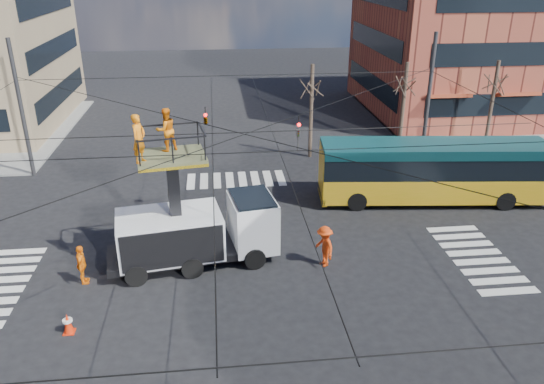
{
  "coord_description": "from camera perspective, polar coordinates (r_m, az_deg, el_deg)",
  "views": [
    {
      "loc": [
        -1.04,
        -18.83,
        11.8
      ],
      "look_at": [
        1.29,
        2.46,
        2.43
      ],
      "focal_mm": 35.0,
      "sensor_mm": 36.0,
      "label": 1
    }
  ],
  "objects": [
    {
      "name": "sidewalk_ne",
      "position": [
        47.01,
        22.15,
        7.43
      ],
      "size": [
        18.0,
        18.0,
        0.12
      ],
      "primitive_type": "cube",
      "color": "slate",
      "rests_on": "ground"
    },
    {
      "name": "tree_a",
      "position": [
        33.66,
        4.32,
        11.26
      ],
      "size": [
        2.0,
        2.0,
        6.0
      ],
      "color": "#382B21",
      "rests_on": "ground"
    },
    {
      "name": "tree_b",
      "position": [
        35.23,
        14.15,
        11.19
      ],
      "size": [
        2.0,
        2.0,
        6.0
      ],
      "color": "#382B21",
      "rests_on": "ground"
    },
    {
      "name": "crosswalks",
      "position": [
        22.24,
        -2.65,
        -8.41
      ],
      "size": [
        22.4,
        22.4,
        0.02
      ],
      "primitive_type": null,
      "color": "silver",
      "rests_on": "ground"
    },
    {
      "name": "traffic_cone",
      "position": [
        19.99,
        -21.11,
        -13.03
      ],
      "size": [
        0.36,
        0.36,
        0.77
      ],
      "primitive_type": "cone",
      "color": "red",
      "rests_on": "ground"
    },
    {
      "name": "city_bus",
      "position": [
        29.0,
        16.93,
        2.24
      ],
      "size": [
        11.98,
        3.77,
        3.2
      ],
      "rotation": [
        0.0,
        0.0,
        -0.1
      ],
      "color": "gold",
      "rests_on": "ground"
    },
    {
      "name": "building_ne",
      "position": [
        48.84,
        22.87,
        16.25
      ],
      "size": [
        20.06,
        16.06,
        14.0
      ],
      "color": "maroon",
      "rests_on": "ground"
    },
    {
      "name": "ground",
      "position": [
        22.24,
        -2.65,
        -8.43
      ],
      "size": [
        120.0,
        120.0,
        0.0
      ],
      "primitive_type": "plane",
      "color": "black",
      "rests_on": "ground"
    },
    {
      "name": "tree_c",
      "position": [
        37.71,
        22.9,
        10.85
      ],
      "size": [
        2.0,
        2.0,
        6.0
      ],
      "color": "#382B21",
      "rests_on": "ground"
    },
    {
      "name": "worker_ground",
      "position": [
        22.32,
        -19.79,
        -7.37
      ],
      "size": [
        0.54,
        1.02,
        1.66
      ],
      "primitive_type": "imported",
      "rotation": [
        0.0,
        0.0,
        1.71
      ],
      "color": "orange",
      "rests_on": "ground"
    },
    {
      "name": "utility_truck",
      "position": [
        22.07,
        -8.22,
        -2.61
      ],
      "size": [
        7.27,
        3.5,
        6.74
      ],
      "rotation": [
        0.0,
        0.0,
        0.16
      ],
      "color": "black",
      "rests_on": "ground"
    },
    {
      "name": "overhead_network",
      "position": [
        20.67,
        -3.14,
        2.28
      ],
      "size": [
        24.24,
        24.24,
        8.0
      ],
      "color": "#2D2D30",
      "rests_on": "ground"
    },
    {
      "name": "flagger",
      "position": [
        22.24,
        5.65,
        -5.83
      ],
      "size": [
        1.01,
        1.32,
        1.81
      ],
      "primitive_type": "imported",
      "rotation": [
        0.0,
        0.0,
        -1.24
      ],
      "color": "#FA440F",
      "rests_on": "ground"
    }
  ]
}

